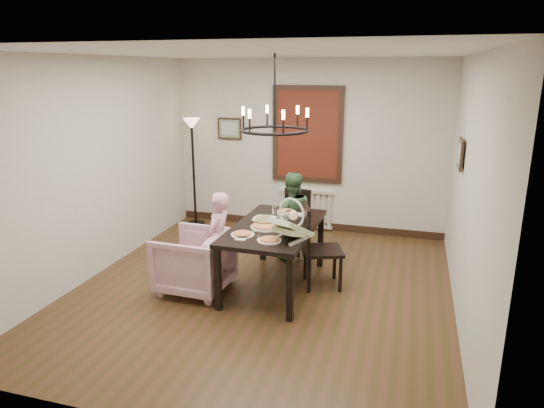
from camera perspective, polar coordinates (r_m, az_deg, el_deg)
The scene contains 17 objects.
room_shell at distance 5.98m, azimuth -0.15°, elevation 3.74°, with size 4.51×5.00×2.81m.
dining_table at distance 5.92m, azimuth 0.29°, elevation -3.34°, with size 0.99×1.71×0.80m.
chair_far at distance 7.12m, azimuth 2.44°, elevation -2.10°, with size 0.41×0.41×0.93m, color black, non-canonical shape.
chair_right at distance 6.02m, azimuth 6.03°, elevation -4.91°, with size 0.47×0.47×1.06m, color black, non-canonical shape.
armchair at distance 6.00m, azimuth -9.14°, elevation -6.68°, with size 0.80×0.83×0.75m, color #ECB4C9.
elderly_woman at distance 5.96m, azimuth -6.32°, elevation -5.34°, with size 0.37×0.24×1.02m, color #D394A3.
seated_man at distance 6.83m, azimuth 2.27°, elevation -2.36°, with size 0.51×0.40×1.05m, color #3E633B.
baby_bouncer at distance 5.37m, azimuth 2.18°, elevation -2.56°, with size 0.37×0.49×0.32m, color beige, non-canonical shape.
salad_bowl at distance 5.95m, azimuth -0.91°, elevation -1.92°, with size 0.34×0.34×0.08m, color white.
pizza_platter at distance 5.79m, azimuth -0.78°, elevation -2.65°, with size 0.36×0.36×0.04m, color tan.
drinking_glass at distance 5.74m, azimuth 1.61°, elevation -2.32°, with size 0.07×0.07×0.13m, color silver.
window_blinds at distance 7.94m, azimuth 4.18°, elevation 8.14°, with size 1.00×0.03×1.40m, color maroon.
radiator at distance 8.22m, azimuth 4.04°, elevation -0.51°, with size 0.92×0.12×0.62m, color silver, non-canonical shape.
picture_back at distance 8.33m, azimuth -5.01°, elevation 8.83°, with size 0.42×0.03×0.36m, color black.
picture_right at distance 6.24m, azimuth 21.28°, elevation 5.52°, with size 0.42×0.03×0.36m, color black.
floor_lamp at distance 8.38m, azimuth -9.19°, elevation 3.53°, with size 0.30×0.30×1.80m, color black, non-canonical shape.
chandelier at distance 5.63m, azimuth 0.31°, elevation 8.68°, with size 0.80×0.80×0.04m, color black.
Camera 1 is at (1.66, -5.24, 2.64)m, focal length 32.00 mm.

